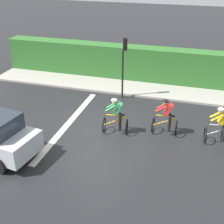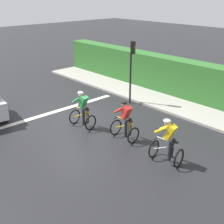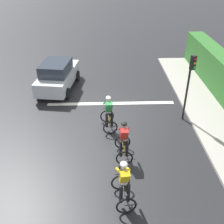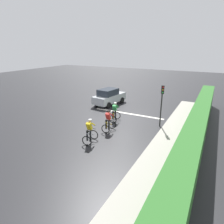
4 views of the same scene
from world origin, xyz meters
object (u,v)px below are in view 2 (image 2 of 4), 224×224
(cyclist_mid, at_px, (83,110))
(cyclist_second, at_px, (125,121))
(cyclist_lead, at_px, (168,142))
(traffic_light_near_crossing, at_px, (132,63))

(cyclist_mid, bearing_deg, cyclist_second, 104.56)
(cyclist_lead, distance_m, cyclist_mid, 4.39)
(cyclist_second, distance_m, cyclist_mid, 2.18)
(cyclist_lead, relative_size, traffic_light_near_crossing, 0.50)
(cyclist_lead, xyz_separation_m, traffic_light_near_crossing, (-3.36, -5.03, 1.43))
(cyclist_second, bearing_deg, cyclist_mid, -75.44)
(cyclist_lead, bearing_deg, cyclist_second, -93.98)
(cyclist_mid, bearing_deg, cyclist_lead, 95.09)
(cyclist_lead, relative_size, cyclist_second, 1.00)
(cyclist_mid, xyz_separation_m, traffic_light_near_crossing, (-3.75, -0.65, 1.43))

